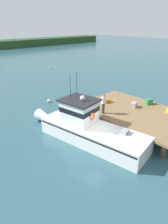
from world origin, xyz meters
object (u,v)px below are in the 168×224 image
object	(u,v)px
main_fishing_boat	(86,127)
mooring_buoy_inshore	(51,68)
crate_single_by_cleat	(106,101)
deckhand_by_the_boat	(103,103)
bait_bucket	(168,111)
crate_single_far	(134,105)
mooring_buoy_channel_marker	(49,101)
crate_stack_near_edge	(149,102)

from	to	relation	value
main_fishing_boat	mooring_buoy_inshore	world-z (taller)	main_fishing_boat
crate_single_by_cleat	deckhand_by_the_boat	bearing A→B (deg)	-144.77
main_fishing_boat	bait_bucket	xyz separation A→B (m)	(6.40, -2.96, 0.36)
crate_single_far	mooring_buoy_channel_marker	world-z (taller)	crate_single_far
deckhand_by_the_boat	mooring_buoy_inshore	world-z (taller)	deckhand_by_the_boat
crate_stack_near_edge	deckhand_by_the_boat	bearing A→B (deg)	162.19
crate_single_by_cleat	crate_single_far	world-z (taller)	crate_single_far
mooring_buoy_channel_marker	crate_stack_near_edge	bearing A→B (deg)	-62.62
crate_single_by_cleat	mooring_buoy_channel_marker	world-z (taller)	crate_single_by_cleat
crate_stack_near_edge	deckhand_by_the_boat	size ratio (longest dim) A/B	0.37
crate_single_by_cleat	deckhand_by_the_boat	xyz separation A→B (m)	(-2.01, -1.42, 0.70)
crate_stack_near_edge	mooring_buoy_channel_marker	size ratio (longest dim) A/B	1.70
bait_bucket	main_fishing_boat	bearing A→B (deg)	155.21
main_fishing_boat	crate_stack_near_edge	distance (m)	6.93
mooring_buoy_channel_marker	crate_single_far	bearing A→B (deg)	-69.73
crate_single_by_cleat	mooring_buoy_inshore	xyz separation A→B (m)	(7.71, 20.67, -1.20)
crate_stack_near_edge	deckhand_by_the_boat	world-z (taller)	deckhand_by_the_boat
main_fishing_boat	mooring_buoy_channel_marker	bearing A→B (deg)	75.25
crate_stack_near_edge	main_fishing_boat	bearing A→B (deg)	172.71
main_fishing_boat	bait_bucket	world-z (taller)	main_fishing_boat
bait_bucket	crate_single_by_cleat	bearing A→B (deg)	112.10
main_fishing_boat	crate_single_by_cleat	world-z (taller)	main_fishing_boat
mooring_buoy_channel_marker	crate_single_by_cleat	bearing A→B (deg)	-70.24
mooring_buoy_channel_marker	mooring_buoy_inshore	bearing A→B (deg)	55.44
crate_single_by_cleat	bait_bucket	bearing A→B (deg)	-67.90
bait_bucket	crate_single_far	bearing A→B (deg)	112.54
crate_single_far	crate_stack_near_edge	world-z (taller)	crate_stack_near_edge
mooring_buoy_inshore	crate_stack_near_edge	bearing A→B (deg)	-102.56
main_fishing_boat	mooring_buoy_inshore	size ratio (longest dim) A/B	30.75
bait_bucket	mooring_buoy_inshore	xyz separation A→B (m)	(5.71, 25.60, -1.21)
crate_single_by_cleat	mooring_buoy_inshore	world-z (taller)	crate_single_by_cleat
bait_bucket	mooring_buoy_channel_marker	size ratio (longest dim) A/B	0.96
main_fishing_boat	crate_single_by_cleat	xyz separation A→B (m)	(4.40, 1.98, 0.36)
mooring_buoy_inshore	crate_single_far	bearing A→B (deg)	-106.41
crate_single_by_cleat	crate_stack_near_edge	size ratio (longest dim) A/B	1.00
crate_single_by_cleat	crate_single_far	xyz separation A→B (m)	(0.93, -2.35, 0.05)
crate_single_by_cleat	crate_single_far	size ratio (longest dim) A/B	1.00
mooring_buoy_inshore	crate_single_by_cleat	bearing A→B (deg)	-110.46
main_fishing_boat	deckhand_by_the_boat	bearing A→B (deg)	13.18
bait_bucket	mooring_buoy_channel_marker	distance (m)	12.00
crate_single_far	mooring_buoy_inshore	bearing A→B (deg)	73.59
crate_stack_near_edge	bait_bucket	xyz separation A→B (m)	(-0.46, -2.08, -0.07)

